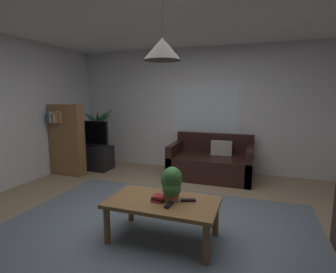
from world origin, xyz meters
name	(u,v)px	position (x,y,z in m)	size (l,w,h in m)	color
floor	(160,225)	(0.00, 0.00, -0.01)	(5.72, 5.19, 0.02)	#9E8466
rug	(154,232)	(0.00, -0.20, 0.00)	(3.72, 2.85, 0.01)	slate
wall_back	(205,110)	(0.00, 2.62, 1.27)	(5.84, 0.06, 2.55)	silver
ceiling	(159,2)	(0.00, 0.00, 2.56)	(5.72, 5.19, 0.02)	white
window_pane	(204,109)	(0.00, 2.59, 1.29)	(1.37, 0.01, 1.12)	white
couch_under_window	(211,164)	(0.25, 2.09, 0.27)	(1.54, 0.89, 0.82)	black
coffee_table	(163,206)	(0.15, -0.29, 0.38)	(1.18, 0.66, 0.45)	olive
book_on_table_0	(158,200)	(0.10, -0.33, 0.46)	(0.12, 0.11, 0.02)	#B22D2D
book_on_table_1	(159,198)	(0.11, -0.32, 0.48)	(0.15, 0.09, 0.02)	black
book_on_table_2	(159,197)	(0.12, -0.32, 0.50)	(0.13, 0.11, 0.03)	#B22D2D
remote_on_table_0	(169,205)	(0.26, -0.40, 0.46)	(0.05, 0.16, 0.02)	black
remote_on_table_1	(188,200)	(0.41, -0.22, 0.46)	(0.05, 0.16, 0.02)	black
potted_plant_on_table	(172,183)	(0.24, -0.28, 0.65)	(0.23, 0.24, 0.38)	#B77051
tv_stand	(91,157)	(-2.31, 1.84, 0.25)	(0.90, 0.44, 0.50)	black
tv	(90,133)	(-2.31, 1.82, 0.78)	(0.88, 0.16, 0.55)	black
potted_palm_corner	(98,138)	(-2.39, 2.25, 0.62)	(0.88, 0.83, 1.33)	#4C4C51
bookshelf_corner	(67,139)	(-2.49, 1.33, 0.72)	(0.70, 0.31, 1.40)	olive
pendant_lamp	(162,49)	(0.15, -0.29, 2.01)	(0.38, 0.38, 0.64)	black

